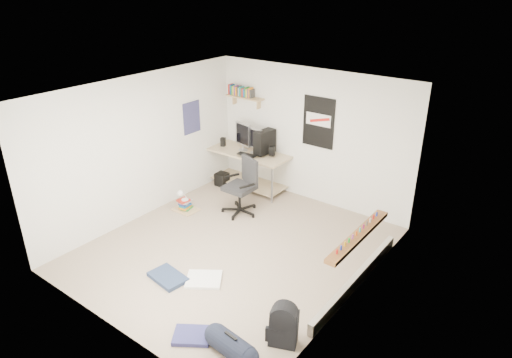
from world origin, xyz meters
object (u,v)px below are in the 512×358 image
Objects in this scene: duffel_bag at (231,345)px; book_stack at (185,203)px; backpack at (284,328)px; office_chair at (239,188)px; desk at (248,170)px.

duffel_bag is 3.64m from book_stack.
book_stack is (-3.27, 1.65, -0.05)m from backpack.
office_chair is 1.95× the size of duffel_bag.
book_stack is (-0.85, -0.53, -0.34)m from office_chair.
backpack is at bearing -21.85° from office_chair.
backpack is 0.65m from duffel_bag.
duffel_bag is at bearing -146.18° from backpack.
office_chair is 3.27m from backpack.
office_chair is 3.43m from duffel_bag.
duffel_bag is (2.06, -2.72, -0.35)m from office_chair.
office_chair reaches higher than duffel_bag.
duffel_bag is at bearing -32.59° from office_chair.
desk reaches higher than backpack.
office_chair is 1.06m from book_stack.
office_chair is at bearing 133.47° from duffel_bag.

